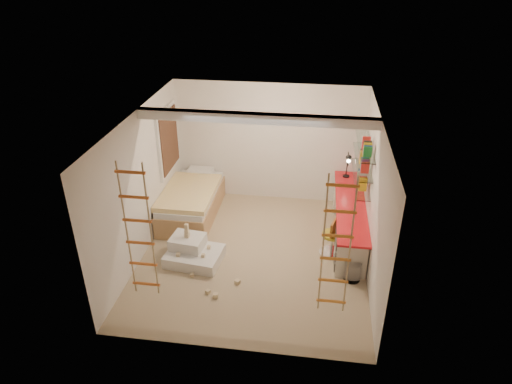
# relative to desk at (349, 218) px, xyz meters

# --- Properties ---
(floor) EXTENTS (4.50, 4.50, 0.00)m
(floor) POSITION_rel_desk_xyz_m (-1.72, -0.86, -0.40)
(floor) COLOR tan
(floor) RESTS_ON ground
(ceiling_beam) EXTENTS (4.00, 0.18, 0.16)m
(ceiling_beam) POSITION_rel_desk_xyz_m (-1.72, -0.56, 2.12)
(ceiling_beam) COLOR white
(ceiling_beam) RESTS_ON ceiling
(window_frame) EXTENTS (0.06, 1.15, 1.35)m
(window_frame) POSITION_rel_desk_xyz_m (-3.69, 0.64, 1.15)
(window_frame) COLOR white
(window_frame) RESTS_ON wall_left
(window_blind) EXTENTS (0.02, 1.00, 1.20)m
(window_blind) POSITION_rel_desk_xyz_m (-3.65, 0.64, 1.15)
(window_blind) COLOR #4C2D1E
(window_blind) RESTS_ON window_frame
(rope_ladder_left) EXTENTS (0.41, 0.04, 2.13)m
(rope_ladder_left) POSITION_rel_desk_xyz_m (-3.07, -2.61, 1.11)
(rope_ladder_left) COLOR orange
(rope_ladder_left) RESTS_ON ceiling
(rope_ladder_right) EXTENTS (0.41, 0.04, 2.13)m
(rope_ladder_right) POSITION_rel_desk_xyz_m (-0.37, -2.61, 1.11)
(rope_ladder_right) COLOR orange
(rope_ladder_right) RESTS_ON ceiling
(waste_bin) EXTENTS (0.28, 0.28, 0.34)m
(waste_bin) POSITION_rel_desk_xyz_m (0.03, -1.33, -0.23)
(waste_bin) COLOR white
(waste_bin) RESTS_ON floor
(desk) EXTENTS (0.56, 2.80, 0.75)m
(desk) POSITION_rel_desk_xyz_m (0.00, 0.00, 0.00)
(desk) COLOR red
(desk) RESTS_ON floor
(shelves) EXTENTS (0.25, 1.80, 0.71)m
(shelves) POSITION_rel_desk_xyz_m (0.15, 0.27, 1.10)
(shelves) COLOR white
(shelves) RESTS_ON wall_right
(bed) EXTENTS (1.02, 2.00, 0.69)m
(bed) POSITION_rel_desk_xyz_m (-3.20, 0.36, -0.07)
(bed) COLOR #AD7F51
(bed) RESTS_ON floor
(task_lamp) EXTENTS (0.14, 0.36, 0.57)m
(task_lamp) POSITION_rel_desk_xyz_m (-0.05, 0.96, 0.73)
(task_lamp) COLOR black
(task_lamp) RESTS_ON desk
(swivel_chair) EXTENTS (0.53, 0.53, 0.72)m
(swivel_chair) POSITION_rel_desk_xyz_m (-0.32, -0.64, -0.14)
(swivel_chair) COLOR gold
(swivel_chair) RESTS_ON floor
(play_platform) EXTENTS (1.03, 0.85, 0.42)m
(play_platform) POSITION_rel_desk_xyz_m (-2.78, -1.16, -0.24)
(play_platform) COLOR silver
(play_platform) RESTS_ON floor
(toy_blocks) EXTENTS (1.17, 1.10, 0.69)m
(toy_blocks) POSITION_rel_desk_xyz_m (-2.58, -1.44, -0.13)
(toy_blocks) COLOR #CCB284
(toy_blocks) RESTS_ON floor
(books) EXTENTS (0.14, 0.64, 0.92)m
(books) POSITION_rel_desk_xyz_m (0.15, 0.27, 1.20)
(books) COLOR yellow
(books) RESTS_ON shelves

